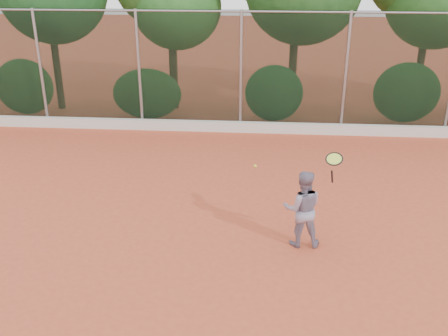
{
  "coord_description": "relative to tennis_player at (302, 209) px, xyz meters",
  "views": [
    {
      "loc": [
        0.68,
        -7.4,
        4.79
      ],
      "look_at": [
        0.0,
        1.0,
        1.25
      ],
      "focal_mm": 40.0,
      "sensor_mm": 36.0,
      "label": 1
    }
  ],
  "objects": [
    {
      "name": "ground",
      "position": [
        -1.43,
        -0.52,
        -0.72
      ],
      "size": [
        80.0,
        80.0,
        0.0
      ],
      "primitive_type": "plane",
      "color": "#C44C2E",
      "rests_on": "ground"
    },
    {
      "name": "concrete_curb",
      "position": [
        -1.43,
        6.3,
        -0.57
      ],
      "size": [
        24.0,
        0.2,
        0.3
      ],
      "primitive_type": "cube",
      "color": "beige",
      "rests_on": "ground"
    },
    {
      "name": "tennis_player",
      "position": [
        0.0,
        0.0,
        0.0
      ],
      "size": [
        0.72,
        0.57,
        1.43
      ],
      "primitive_type": "imported",
      "rotation": [
        0.0,
        0.0,
        3.18
      ],
      "color": "gray",
      "rests_on": "ground"
    },
    {
      "name": "chainlink_fence",
      "position": [
        -1.43,
        6.48,
        1.14
      ],
      "size": [
        24.09,
        0.09,
        3.5
      ],
      "color": "black",
      "rests_on": "ground"
    },
    {
      "name": "tennis_racket",
      "position": [
        0.47,
        -0.07,
        0.95
      ],
      "size": [
        0.37,
        0.35,
        0.57
      ],
      "color": "black",
      "rests_on": "ground"
    },
    {
      "name": "tennis_ball_in_flight",
      "position": [
        -0.86,
        0.59,
        0.54
      ],
      "size": [
        0.06,
        0.06,
        0.06
      ],
      "color": "#CDD12F",
      "rests_on": "ground"
    }
  ]
}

